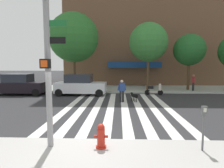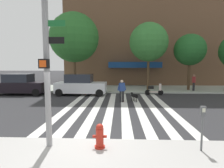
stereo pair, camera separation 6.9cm
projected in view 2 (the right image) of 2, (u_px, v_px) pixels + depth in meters
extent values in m
plane|color=#2B2B2D|center=(102.00, 106.00, 12.37)|extent=(160.00, 160.00, 0.00)
cube|color=#A5ADA0|center=(109.00, 89.00, 21.16)|extent=(80.00, 6.00, 0.15)
cube|color=silver|center=(70.00, 106.00, 12.46)|extent=(0.45, 11.09, 0.01)
cube|color=silver|center=(84.00, 106.00, 12.42)|extent=(0.45, 11.09, 0.01)
cube|color=silver|center=(97.00, 106.00, 12.39)|extent=(0.45, 11.09, 0.01)
cube|color=silver|center=(111.00, 106.00, 12.35)|extent=(0.45, 11.09, 0.01)
cube|color=silver|center=(125.00, 106.00, 12.31)|extent=(0.45, 11.09, 0.01)
cube|color=silver|center=(138.00, 107.00, 12.27)|extent=(0.45, 11.09, 0.01)
cube|color=silver|center=(152.00, 107.00, 12.23)|extent=(0.45, 11.09, 0.01)
cube|color=silver|center=(166.00, 107.00, 12.20)|extent=(0.45, 11.09, 0.01)
cube|color=brown|center=(152.00, 2.00, 29.90)|extent=(24.53, 14.68, 25.64)
cube|color=navy|center=(135.00, 65.00, 23.15)|extent=(6.43, 1.60, 0.70)
cylinder|color=gray|center=(46.00, 54.00, 5.68)|extent=(0.18, 0.18, 5.80)
cube|color=black|center=(44.00, 64.00, 5.51)|extent=(0.28, 0.18, 0.28)
cube|color=#E54C14|center=(43.00, 64.00, 5.41)|extent=(0.20, 0.01, 0.20)
cube|color=#19662D|center=(55.00, 23.00, 5.57)|extent=(0.60, 0.03, 0.18)
cube|color=black|center=(55.00, 40.00, 5.62)|extent=(0.56, 0.03, 0.20)
cylinder|color=#B52518|center=(100.00, 147.00, 5.82)|extent=(0.32, 0.32, 0.06)
cylinder|color=#B52518|center=(100.00, 137.00, 5.79)|extent=(0.24, 0.24, 0.55)
sphere|color=#B52518|center=(100.00, 127.00, 5.76)|extent=(0.23, 0.23, 0.23)
cylinder|color=#B52518|center=(94.00, 136.00, 5.79)|extent=(0.10, 0.09, 0.09)
cylinder|color=#B52518|center=(105.00, 136.00, 5.78)|extent=(0.10, 0.09, 0.09)
cylinder|color=#515456|center=(202.00, 133.00, 5.57)|extent=(0.06, 0.06, 1.10)
cube|color=#515456|center=(203.00, 110.00, 5.50)|extent=(0.14, 0.10, 0.26)
cube|color=beige|center=(204.00, 110.00, 5.44)|extent=(0.09, 0.01, 0.12)
cube|color=black|center=(21.00, 87.00, 17.23)|extent=(4.55, 1.92, 0.92)
cube|color=#232833|center=(19.00, 78.00, 17.16)|extent=(2.30, 1.68, 0.75)
cylinder|color=black|center=(44.00, 90.00, 18.07)|extent=(0.66, 0.22, 0.66)
cylinder|color=black|center=(36.00, 93.00, 16.35)|extent=(0.66, 0.22, 0.66)
cylinder|color=black|center=(8.00, 90.00, 18.20)|extent=(0.66, 0.22, 0.66)
cube|color=silver|center=(81.00, 87.00, 17.00)|extent=(4.54, 2.01, 0.91)
cube|color=#232833|center=(79.00, 78.00, 16.92)|extent=(2.33, 1.73, 0.75)
cylinder|color=black|center=(102.00, 90.00, 17.79)|extent=(0.66, 0.23, 0.66)
cylinder|color=black|center=(99.00, 93.00, 16.05)|extent=(0.66, 0.23, 0.66)
cylinder|color=black|center=(65.00, 90.00, 18.02)|extent=(0.66, 0.23, 0.66)
cylinder|color=black|center=(59.00, 93.00, 16.28)|extent=(0.66, 0.23, 0.66)
cylinder|color=black|center=(161.00, 93.00, 16.92)|extent=(0.49, 0.18, 0.48)
cylinder|color=black|center=(148.00, 92.00, 17.15)|extent=(0.50, 0.21, 0.48)
cube|color=beige|center=(154.00, 92.00, 17.04)|extent=(0.84, 0.44, 0.08)
cube|color=black|center=(151.00, 87.00, 17.05)|extent=(0.56, 0.38, 0.24)
cube|color=beige|center=(160.00, 87.00, 16.88)|extent=(0.24, 0.31, 0.60)
cylinder|color=black|center=(160.00, 83.00, 16.84)|extent=(0.12, 0.50, 0.04)
cylinder|color=#4C3823|center=(75.00, 71.00, 19.71)|extent=(0.25, 0.25, 4.00)
sphere|color=#286628|center=(74.00, 38.00, 19.37)|extent=(5.11, 5.11, 5.11)
cylinder|color=#4C3823|center=(148.00, 71.00, 19.67)|extent=(0.26, 0.26, 3.84)
sphere|color=#337533|center=(149.00, 42.00, 19.37)|extent=(4.01, 4.01, 4.01)
cylinder|color=#4C3823|center=(189.00, 74.00, 19.46)|extent=(0.28, 0.28, 3.25)
sphere|color=#1E5623|center=(190.00, 50.00, 19.20)|extent=(3.22, 3.22, 3.22)
cylinder|color=black|center=(120.00, 97.00, 13.69)|extent=(0.20, 0.20, 0.82)
cylinder|color=black|center=(123.00, 97.00, 13.76)|extent=(0.20, 0.20, 0.82)
cube|color=navy|center=(122.00, 87.00, 13.66)|extent=(0.44, 0.37, 0.60)
cylinder|color=navy|center=(119.00, 87.00, 13.57)|extent=(0.24, 0.17, 0.57)
cylinder|color=navy|center=(125.00, 86.00, 13.74)|extent=(0.24, 0.17, 0.57)
sphere|color=beige|center=(122.00, 81.00, 13.62)|extent=(0.29, 0.29, 0.22)
cylinder|color=black|center=(134.00, 96.00, 13.91)|extent=(0.51, 0.71, 0.26)
sphere|color=black|center=(132.00, 94.00, 14.28)|extent=(0.26, 0.26, 0.20)
cylinder|color=black|center=(137.00, 96.00, 13.50)|extent=(0.13, 0.23, 0.16)
cylinder|color=black|center=(132.00, 99.00, 14.13)|extent=(0.07, 0.07, 0.32)
cylinder|color=black|center=(134.00, 99.00, 14.18)|extent=(0.07, 0.07, 0.32)
cylinder|color=black|center=(135.00, 100.00, 13.70)|extent=(0.07, 0.07, 0.32)
cylinder|color=black|center=(137.00, 100.00, 13.75)|extent=(0.07, 0.07, 0.32)
cylinder|color=black|center=(194.00, 87.00, 18.85)|extent=(0.21, 0.21, 0.82)
cylinder|color=black|center=(193.00, 87.00, 18.71)|extent=(0.21, 0.21, 0.82)
cube|color=maroon|center=(194.00, 80.00, 18.71)|extent=(0.43, 0.45, 0.60)
cylinder|color=maroon|center=(195.00, 79.00, 18.88)|extent=(0.21, 0.23, 0.57)
cylinder|color=maroon|center=(193.00, 79.00, 18.53)|extent=(0.21, 0.23, 0.57)
sphere|color=#936B51|center=(194.00, 76.00, 18.67)|extent=(0.31, 0.31, 0.22)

